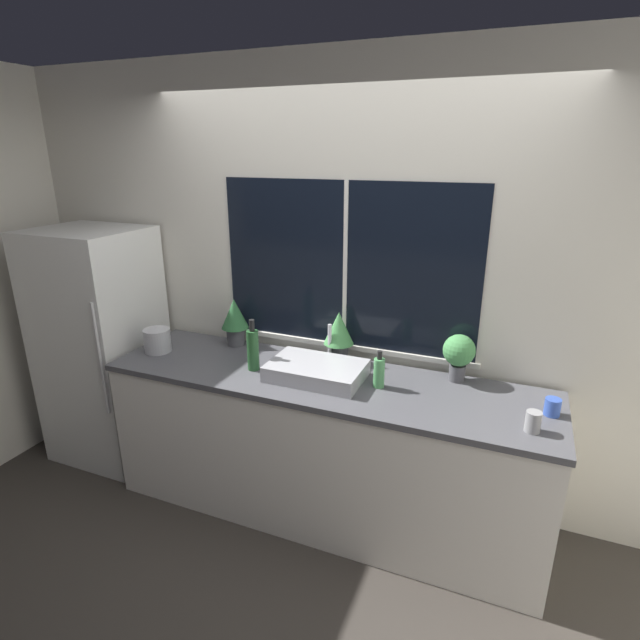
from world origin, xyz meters
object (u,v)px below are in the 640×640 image
(sink, at_px, (317,370))
(kettle, at_px, (157,339))
(potted_plant_left, at_px, (235,318))
(refrigerator, at_px, (102,347))
(mug_grey, at_px, (533,422))
(mug_blue, at_px, (552,407))
(potted_plant_center, at_px, (339,333))
(bottle_tall, at_px, (253,349))
(potted_plant_right, at_px, (459,353))
(soap_bottle, at_px, (379,372))

(sink, relative_size, kettle, 3.18)
(potted_plant_left, bearing_deg, kettle, -143.45)
(refrigerator, relative_size, potted_plant_left, 5.26)
(mug_grey, bearing_deg, mug_blue, 66.23)
(refrigerator, relative_size, sink, 3.09)
(mug_blue, bearing_deg, potted_plant_center, 169.57)
(kettle, bearing_deg, potted_plant_left, 36.55)
(sink, distance_m, potted_plant_center, 0.31)
(mug_grey, bearing_deg, bottle_tall, 175.76)
(potted_plant_left, bearing_deg, potted_plant_right, -0.00)
(mug_blue, bearing_deg, refrigerator, -179.81)
(potted_plant_left, xyz_separation_m, kettle, (-0.40, -0.30, -0.10))
(sink, distance_m, potted_plant_left, 0.77)
(mug_grey, bearing_deg, kettle, 176.88)
(bottle_tall, xyz_separation_m, mug_grey, (1.55, -0.11, -0.08))
(sink, distance_m, bottle_tall, 0.40)
(potted_plant_left, xyz_separation_m, potted_plant_right, (1.45, -0.00, -0.02))
(refrigerator, relative_size, soap_bottle, 7.78)
(potted_plant_center, xyz_separation_m, kettle, (-1.14, -0.30, -0.10))
(sink, distance_m, kettle, 1.11)
(potted_plant_right, bearing_deg, bottle_tall, -164.90)
(potted_plant_center, relative_size, potted_plant_right, 1.16)
(refrigerator, xyz_separation_m, kettle, (0.57, -0.07, 0.16))
(refrigerator, xyz_separation_m, bottle_tall, (1.28, -0.08, 0.21))
(potted_plant_right, xyz_separation_m, kettle, (-1.86, -0.30, -0.09))
(mug_blue, distance_m, kettle, 2.35)
(soap_bottle, height_order, kettle, soap_bottle)
(potted_plant_left, bearing_deg, mug_grey, -12.83)
(potted_plant_center, relative_size, soap_bottle, 1.49)
(soap_bottle, relative_size, kettle, 1.26)
(soap_bottle, xyz_separation_m, mug_grey, (0.79, -0.17, -0.04))
(refrigerator, xyz_separation_m, sink, (1.67, -0.04, 0.13))
(mug_grey, bearing_deg, potted_plant_left, 167.17)
(mug_blue, bearing_deg, mug_grey, -113.77)
(mug_blue, bearing_deg, bottle_tall, -176.97)
(soap_bottle, relative_size, bottle_tall, 0.68)
(soap_bottle, bearing_deg, sink, -176.28)
(refrigerator, height_order, potted_plant_left, refrigerator)
(potted_plant_left, height_order, mug_grey, potted_plant_left)
(mug_grey, bearing_deg, potted_plant_center, 159.24)
(sink, bearing_deg, potted_plant_right, 19.96)
(potted_plant_right, bearing_deg, soap_bottle, -147.32)
(potted_plant_center, bearing_deg, soap_bottle, -37.48)
(potted_plant_center, bearing_deg, potted_plant_right, 0.00)
(sink, height_order, mug_grey, sink)
(bottle_tall, relative_size, mug_grey, 3.06)
(mug_grey, distance_m, kettle, 2.26)
(refrigerator, relative_size, mug_grey, 16.29)
(sink, bearing_deg, potted_plant_left, 158.82)
(potted_plant_center, height_order, kettle, potted_plant_center)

